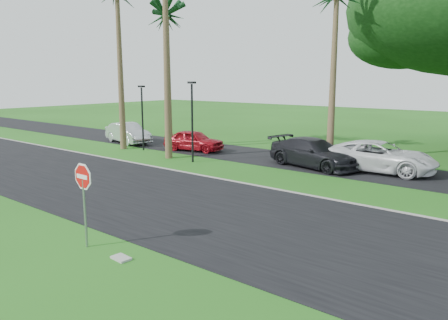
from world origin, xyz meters
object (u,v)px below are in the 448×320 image
Objects in this scene: car_red at (194,141)px; stop_sign_near at (84,188)px; car_minivan at (379,157)px; car_dark at (314,153)px; car_silver at (128,133)px.

stop_sign_near is at bearing -160.96° from car_red.
car_red is at bearing 91.40° from car_minivan.
car_dark reaches higher than car_red.
car_red is 0.71× the size of car_minivan.
car_dark is (8.82, 0.14, 0.09)m from car_red.
stop_sign_near reaches higher than car_minivan.
car_red is at bearing -73.89° from car_silver.
stop_sign_near is 15.94m from car_minivan.
stop_sign_near reaches higher than car_red.
stop_sign_near is 0.46× the size of car_minivan.
car_dark is 0.94× the size of car_minivan.
car_silver is 0.85× the size of car_dark.
stop_sign_near is at bearing -167.07° from car_dark.
car_dark is at bearing -102.33° from car_red.
car_dark reaches higher than car_silver.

